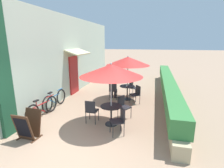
{
  "coord_description": "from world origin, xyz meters",
  "views": [
    {
      "loc": [
        1.99,
        -3.58,
        2.92
      ],
      "look_at": [
        0.15,
        3.97,
        1.0
      ],
      "focal_mm": 28.0,
      "sensor_mm": 36.0,
      "label": 1
    }
  ],
  "objects_px": {
    "cafe_chair_mid_left": "(133,86)",
    "cafe_chair_mid_back": "(136,93)",
    "patio_table_mid": "(127,90)",
    "bicycle_leaning": "(42,108)",
    "cafe_chair_near_left": "(119,119)",
    "patio_table_near": "(111,111)",
    "patio_umbrella_mid": "(128,61)",
    "cafe_chair_mid_right": "(113,90)",
    "cafe_chair_near_back": "(91,110)",
    "bicycle_second": "(55,100)",
    "coffee_cup_mid": "(127,86)",
    "patio_umbrella_near": "(111,70)",
    "cafe_chair_near_right": "(123,105)",
    "seated_patron_mid_right": "(113,86)",
    "menu_board": "(28,125)"
  },
  "relations": [
    {
      "from": "cafe_chair_near_back",
      "to": "bicycle_second",
      "type": "relative_size",
      "value": 0.49
    },
    {
      "from": "cafe_chair_near_left",
      "to": "patio_umbrella_mid",
      "type": "bearing_deg",
      "value": -23.86
    },
    {
      "from": "cafe_chair_mid_left",
      "to": "cafe_chair_mid_back",
      "type": "height_order",
      "value": "same"
    },
    {
      "from": "patio_table_near",
      "to": "patio_umbrella_near",
      "type": "xyz_separation_m",
      "value": [
        -0.0,
        0.0,
        1.46
      ]
    },
    {
      "from": "cafe_chair_mid_back",
      "to": "menu_board",
      "type": "bearing_deg",
      "value": 105.74
    },
    {
      "from": "cafe_chair_near_right",
      "to": "cafe_chair_near_back",
      "type": "height_order",
      "value": "same"
    },
    {
      "from": "cafe_chair_mid_right",
      "to": "bicycle_leaning",
      "type": "distance_m",
      "value": 3.51
    },
    {
      "from": "cafe_chair_near_left",
      "to": "bicycle_second",
      "type": "relative_size",
      "value": 0.49
    },
    {
      "from": "cafe_chair_near_back",
      "to": "cafe_chair_mid_left",
      "type": "bearing_deg",
      "value": 75.37
    },
    {
      "from": "patio_table_near",
      "to": "cafe_chair_mid_back",
      "type": "relative_size",
      "value": 0.88
    },
    {
      "from": "cafe_chair_near_left",
      "to": "patio_table_near",
      "type": "bearing_deg",
      "value": 6.06
    },
    {
      "from": "patio_umbrella_near",
      "to": "cafe_chair_near_back",
      "type": "height_order",
      "value": "patio_umbrella_near"
    },
    {
      "from": "cafe_chair_mid_left",
      "to": "coffee_cup_mid",
      "type": "bearing_deg",
      "value": 8.07
    },
    {
      "from": "patio_table_mid",
      "to": "menu_board",
      "type": "distance_m",
      "value": 4.97
    },
    {
      "from": "cafe_chair_mid_left",
      "to": "bicycle_second",
      "type": "xyz_separation_m",
      "value": [
        -3.17,
        -2.63,
        -0.14
      ]
    },
    {
      "from": "patio_umbrella_near",
      "to": "cafe_chair_near_right",
      "type": "bearing_deg",
      "value": 64.6
    },
    {
      "from": "cafe_chair_near_back",
      "to": "patio_table_mid",
      "type": "xyz_separation_m",
      "value": [
        0.85,
        2.95,
        -0.01
      ]
    },
    {
      "from": "patio_table_near",
      "to": "patio_umbrella_near",
      "type": "height_order",
      "value": "patio_umbrella_near"
    },
    {
      "from": "cafe_chair_mid_right",
      "to": "bicycle_second",
      "type": "xyz_separation_m",
      "value": [
        -2.26,
        -1.76,
        -0.14
      ]
    },
    {
      "from": "menu_board",
      "to": "patio_umbrella_mid",
      "type": "bearing_deg",
      "value": 64.73
    },
    {
      "from": "cafe_chair_mid_right",
      "to": "cafe_chair_near_right",
      "type": "bearing_deg",
      "value": -74.31
    },
    {
      "from": "cafe_chair_mid_right",
      "to": "coffee_cup_mid",
      "type": "height_order",
      "value": "cafe_chair_mid_right"
    },
    {
      "from": "patio_umbrella_mid",
      "to": "cafe_chair_mid_left",
      "type": "height_order",
      "value": "patio_umbrella_mid"
    },
    {
      "from": "cafe_chair_near_left",
      "to": "cafe_chair_mid_right",
      "type": "relative_size",
      "value": 1.0
    },
    {
      "from": "patio_umbrella_near",
      "to": "seated_patron_mid_right",
      "type": "bearing_deg",
      "value": 101.82
    },
    {
      "from": "patio_table_near",
      "to": "coffee_cup_mid",
      "type": "bearing_deg",
      "value": 87.64
    },
    {
      "from": "patio_umbrella_mid",
      "to": "cafe_chair_mid_right",
      "type": "bearing_deg",
      "value": -166.39
    },
    {
      "from": "patio_umbrella_near",
      "to": "bicycle_leaning",
      "type": "height_order",
      "value": "patio_umbrella_near"
    },
    {
      "from": "patio_umbrella_mid",
      "to": "patio_table_mid",
      "type": "bearing_deg",
      "value": 0.0
    },
    {
      "from": "bicycle_leaning",
      "to": "cafe_chair_near_left",
      "type": "bearing_deg",
      "value": -4.79
    },
    {
      "from": "cafe_chair_near_right",
      "to": "patio_table_mid",
      "type": "bearing_deg",
      "value": -143.82
    },
    {
      "from": "patio_table_mid",
      "to": "menu_board",
      "type": "height_order",
      "value": "menu_board"
    },
    {
      "from": "cafe_chair_near_right",
      "to": "coffee_cup_mid",
      "type": "distance_m",
      "value": 2.11
    },
    {
      "from": "patio_table_mid",
      "to": "bicycle_leaning",
      "type": "distance_m",
      "value": 4.11
    },
    {
      "from": "patio_umbrella_mid",
      "to": "cafe_chair_mid_left",
      "type": "bearing_deg",
      "value": 73.61
    },
    {
      "from": "cafe_chair_near_back",
      "to": "seated_patron_mid_right",
      "type": "bearing_deg",
      "value": 88.91
    },
    {
      "from": "patio_umbrella_mid",
      "to": "bicycle_leaning",
      "type": "xyz_separation_m",
      "value": [
        -2.92,
        -2.88,
        -1.61
      ]
    },
    {
      "from": "patio_table_near",
      "to": "bicycle_second",
      "type": "relative_size",
      "value": 0.43
    },
    {
      "from": "cafe_chair_near_back",
      "to": "patio_umbrella_near",
      "type": "bearing_deg",
      "value": 6.06
    },
    {
      "from": "cafe_chair_mid_right",
      "to": "bicycle_leaning",
      "type": "relative_size",
      "value": 0.5
    },
    {
      "from": "cafe_chair_mid_back",
      "to": "patio_umbrella_near",
      "type": "bearing_deg",
      "value": 127.67
    },
    {
      "from": "cafe_chair_near_left",
      "to": "menu_board",
      "type": "distance_m",
      "value": 2.8
    },
    {
      "from": "patio_umbrella_mid",
      "to": "bicycle_leaning",
      "type": "height_order",
      "value": "patio_umbrella_mid"
    },
    {
      "from": "cafe_chair_mid_right",
      "to": "seated_patron_mid_right",
      "type": "height_order",
      "value": "seated_patron_mid_right"
    },
    {
      "from": "cafe_chair_mid_left",
      "to": "cafe_chair_mid_right",
      "type": "xyz_separation_m",
      "value": [
        -0.91,
        -0.87,
        0.0
      ]
    },
    {
      "from": "patio_umbrella_near",
      "to": "coffee_cup_mid",
      "type": "relative_size",
      "value": 24.68
    },
    {
      "from": "cafe_chair_near_left",
      "to": "cafe_chair_near_back",
      "type": "xyz_separation_m",
      "value": [
        -1.13,
        0.54,
        0.0
      ]
    },
    {
      "from": "patio_table_near",
      "to": "bicycle_second",
      "type": "xyz_separation_m",
      "value": [
        -2.84,
        0.96,
        -0.14
      ]
    },
    {
      "from": "bicycle_second",
      "to": "menu_board",
      "type": "bearing_deg",
      "value": -75.02
    },
    {
      "from": "cafe_chair_near_left",
      "to": "patio_umbrella_mid",
      "type": "distance_m",
      "value": 3.79
    }
  ]
}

